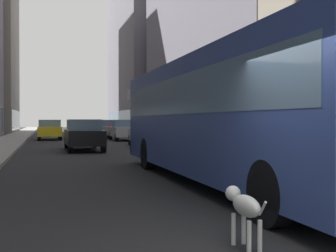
# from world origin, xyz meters

# --- Properties ---
(ground_plane) EXTENTS (120.00, 120.00, 0.00)m
(ground_plane) POSITION_xyz_m (0.00, 35.00, 0.00)
(ground_plane) COLOR #232326
(sidewalk_left) EXTENTS (2.40, 110.00, 0.15)m
(sidewalk_left) POSITION_xyz_m (-5.70, 35.00, 0.07)
(sidewalk_left) COLOR gray
(sidewalk_left) RESTS_ON ground
(sidewalk_right) EXTENTS (2.40, 110.00, 0.15)m
(sidewalk_right) POSITION_xyz_m (5.70, 35.00, 0.07)
(sidewalk_right) COLOR #ADA89E
(sidewalk_right) RESTS_ON ground
(building_right_far) EXTENTS (11.78, 19.78, 22.01)m
(building_right_far) POSITION_xyz_m (11.90, 49.57, 11.00)
(building_right_far) COLOR slate
(building_right_far) RESTS_ON ground
(transit_bus) EXTENTS (2.78, 11.53, 3.05)m
(transit_bus) POSITION_xyz_m (1.20, 4.94, 1.78)
(transit_bus) COLOR #33478C
(transit_bus) RESTS_ON ground
(car_yellow_taxi) EXTENTS (1.83, 4.26, 1.62)m
(car_yellow_taxi) POSITION_xyz_m (-2.80, 30.72, 0.82)
(car_yellow_taxi) COLOR yellow
(car_yellow_taxi) RESTS_ON ground
(car_silver_sedan) EXTENTS (1.93, 3.95, 1.62)m
(car_silver_sedan) POSITION_xyz_m (2.80, 27.74, 0.82)
(car_silver_sedan) COLOR #B7BABF
(car_silver_sedan) RESTS_ON ground
(car_white_van) EXTENTS (1.74, 4.58, 1.62)m
(car_white_van) POSITION_xyz_m (2.80, 19.43, 0.82)
(car_white_van) COLOR silver
(car_white_van) RESTS_ON ground
(car_red_coupe) EXTENTS (1.79, 4.41, 1.62)m
(car_red_coupe) POSITION_xyz_m (2.80, 39.97, 0.82)
(car_red_coupe) COLOR red
(car_red_coupe) RESTS_ON ground
(car_grey_wagon) EXTENTS (1.88, 4.52, 1.62)m
(car_grey_wagon) POSITION_xyz_m (1.20, 32.66, 0.82)
(car_grey_wagon) COLOR slate
(car_grey_wagon) RESTS_ON ground
(car_black_suv) EXTENTS (1.78, 4.79, 1.62)m
(car_black_suv) POSITION_xyz_m (-1.20, 17.61, 0.82)
(car_black_suv) COLOR black
(car_black_suv) RESTS_ON ground
(dalmatian_dog) EXTENTS (0.22, 0.96, 0.72)m
(dalmatian_dog) POSITION_xyz_m (-0.75, 0.00, 0.51)
(dalmatian_dog) COLOR white
(dalmatian_dog) RESTS_ON ground
(pedestrian_with_handbag) EXTENTS (0.45, 0.34, 1.69)m
(pedestrian_with_handbag) POSITION_xyz_m (5.11, 7.43, 1.01)
(pedestrian_with_handbag) COLOR #1E1E2D
(pedestrian_with_handbag) RESTS_ON sidewalk_right
(pedestrian_in_coat) EXTENTS (0.34, 0.34, 1.69)m
(pedestrian_in_coat) POSITION_xyz_m (5.22, 9.63, 1.01)
(pedestrian_in_coat) COLOR #1E1E2D
(pedestrian_in_coat) RESTS_ON sidewalk_right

